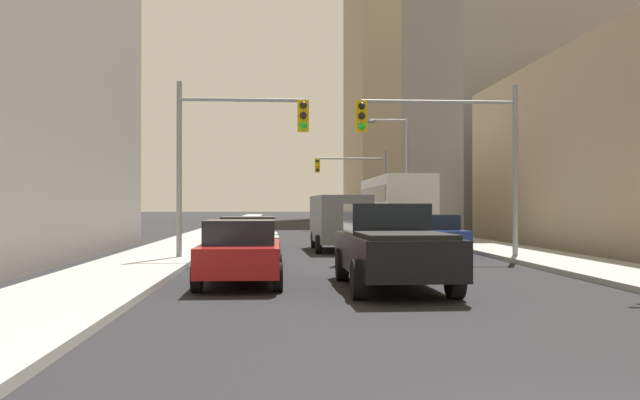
{
  "coord_description": "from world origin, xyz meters",
  "views": [
    {
      "loc": [
        -2.48,
        -4.96,
        1.86
      ],
      "look_at": [
        0.0,
        34.16,
        2.17
      ],
      "focal_mm": 38.75,
      "sensor_mm": 36.0,
      "label": 1
    }
  ],
  "objects_px": {
    "city_bus": "(394,204)",
    "cargo_van_grey": "(339,219)",
    "sedan_white": "(248,241)",
    "traffic_signal_near_left": "(237,139)",
    "traffic_signal_near_right": "(445,139)",
    "sedan_red": "(241,252)",
    "pickup_truck_black": "(391,247)",
    "traffic_signal_far_right": "(354,176)",
    "sedan_blue": "(432,235)"
  },
  "relations": [
    {
      "from": "pickup_truck_black",
      "to": "sedan_red",
      "type": "height_order",
      "value": "pickup_truck_black"
    },
    {
      "from": "traffic_signal_near_left",
      "to": "cargo_van_grey",
      "type": "bearing_deg",
      "value": 52.31
    },
    {
      "from": "city_bus",
      "to": "sedan_blue",
      "type": "xyz_separation_m",
      "value": [
        -0.8,
        -12.75,
        -1.16
      ]
    },
    {
      "from": "traffic_signal_near_left",
      "to": "sedan_blue",
      "type": "bearing_deg",
      "value": 17.24
    },
    {
      "from": "city_bus",
      "to": "pickup_truck_black",
      "type": "xyz_separation_m",
      "value": [
        -4.0,
        -22.79,
        -1.0
      ]
    },
    {
      "from": "sedan_blue",
      "to": "traffic_signal_far_right",
      "type": "relative_size",
      "value": 0.71
    },
    {
      "from": "sedan_red",
      "to": "traffic_signal_near_left",
      "type": "bearing_deg",
      "value": 94.06
    },
    {
      "from": "sedan_white",
      "to": "pickup_truck_black",
      "type": "bearing_deg",
      "value": -59.61
    },
    {
      "from": "cargo_van_grey",
      "to": "sedan_red",
      "type": "relative_size",
      "value": 1.26
    },
    {
      "from": "sedan_white",
      "to": "traffic_signal_near_left",
      "type": "bearing_deg",
      "value": 103.6
    },
    {
      "from": "city_bus",
      "to": "sedan_white",
      "type": "distance_m",
      "value": 18.53
    },
    {
      "from": "city_bus",
      "to": "cargo_van_grey",
      "type": "distance_m",
      "value": 10.67
    },
    {
      "from": "sedan_red",
      "to": "sedan_white",
      "type": "relative_size",
      "value": 1.0
    },
    {
      "from": "pickup_truck_black",
      "to": "sedan_blue",
      "type": "distance_m",
      "value": 10.54
    },
    {
      "from": "cargo_van_grey",
      "to": "traffic_signal_near_left",
      "type": "height_order",
      "value": "traffic_signal_near_left"
    },
    {
      "from": "traffic_signal_far_right",
      "to": "sedan_white",
      "type": "bearing_deg",
      "value": -102.37
    },
    {
      "from": "traffic_signal_near_right",
      "to": "sedan_blue",
      "type": "bearing_deg",
      "value": 88.71
    },
    {
      "from": "pickup_truck_black",
      "to": "traffic_signal_far_right",
      "type": "bearing_deg",
      "value": 84.89
    },
    {
      "from": "traffic_signal_near_right",
      "to": "city_bus",
      "type": "bearing_deg",
      "value": 86.75
    },
    {
      "from": "sedan_blue",
      "to": "sedan_red",
      "type": "bearing_deg",
      "value": -125.66
    },
    {
      "from": "cargo_van_grey",
      "to": "traffic_signal_near_left",
      "type": "bearing_deg",
      "value": -127.69
    },
    {
      "from": "sedan_blue",
      "to": "traffic_signal_near_left",
      "type": "distance_m",
      "value": 8.15
    },
    {
      "from": "pickup_truck_black",
      "to": "traffic_signal_near_left",
      "type": "bearing_deg",
      "value": 116.53
    },
    {
      "from": "cargo_van_grey",
      "to": "traffic_signal_far_right",
      "type": "bearing_deg",
      "value": 82.12
    },
    {
      "from": "traffic_signal_near_left",
      "to": "traffic_signal_near_right",
      "type": "relative_size",
      "value": 1.0
    },
    {
      "from": "city_bus",
      "to": "sedan_white",
      "type": "bearing_deg",
      "value": -113.7
    },
    {
      "from": "traffic_signal_near_left",
      "to": "sedan_red",
      "type": "bearing_deg",
      "value": -85.94
    },
    {
      "from": "traffic_signal_far_right",
      "to": "cargo_van_grey",
      "type": "bearing_deg",
      "value": -97.88
    },
    {
      "from": "traffic_signal_near_right",
      "to": "sedan_red",
      "type": "bearing_deg",
      "value": -133.11
    },
    {
      "from": "city_bus",
      "to": "traffic_signal_far_right",
      "type": "bearing_deg",
      "value": 93.18
    },
    {
      "from": "traffic_signal_near_right",
      "to": "sedan_white",
      "type": "bearing_deg",
      "value": -163.25
    },
    {
      "from": "sedan_white",
      "to": "traffic_signal_near_left",
      "type": "relative_size",
      "value": 0.7
    },
    {
      "from": "cargo_van_grey",
      "to": "sedan_white",
      "type": "height_order",
      "value": "cargo_van_grey"
    },
    {
      "from": "sedan_red",
      "to": "sedan_white",
      "type": "distance_m",
      "value": 5.03
    },
    {
      "from": "city_bus",
      "to": "sedan_blue",
      "type": "relative_size",
      "value": 2.7
    },
    {
      "from": "cargo_van_grey",
      "to": "sedan_blue",
      "type": "relative_size",
      "value": 1.24
    },
    {
      "from": "cargo_van_grey",
      "to": "sedan_red",
      "type": "xyz_separation_m",
      "value": [
        -3.42,
        -12.09,
        -0.52
      ]
    },
    {
      "from": "city_bus",
      "to": "traffic_signal_near_right",
      "type": "height_order",
      "value": "traffic_signal_near_right"
    },
    {
      "from": "pickup_truck_black",
      "to": "sedan_white",
      "type": "distance_m",
      "value": 6.79
    },
    {
      "from": "city_bus",
      "to": "traffic_signal_far_right",
      "type": "xyz_separation_m",
      "value": [
        -0.75,
        13.54,
        2.19
      ]
    },
    {
      "from": "pickup_truck_black",
      "to": "sedan_blue",
      "type": "bearing_deg",
      "value": 72.31
    },
    {
      "from": "sedan_red",
      "to": "cargo_van_grey",
      "type": "bearing_deg",
      "value": 74.19
    },
    {
      "from": "sedan_white",
      "to": "sedan_blue",
      "type": "distance_m",
      "value": 7.85
    },
    {
      "from": "pickup_truck_black",
      "to": "sedan_red",
      "type": "relative_size",
      "value": 1.29
    },
    {
      "from": "sedan_white",
      "to": "cargo_van_grey",
      "type": "bearing_deg",
      "value": 64.0
    },
    {
      "from": "sedan_white",
      "to": "traffic_signal_near_left",
      "type": "distance_m",
      "value": 3.88
    },
    {
      "from": "traffic_signal_far_right",
      "to": "traffic_signal_near_right",
      "type": "bearing_deg",
      "value": -90.2
    },
    {
      "from": "sedan_white",
      "to": "traffic_signal_near_right",
      "type": "bearing_deg",
      "value": 16.75
    },
    {
      "from": "sedan_white",
      "to": "traffic_signal_near_right",
      "type": "relative_size",
      "value": 0.7
    },
    {
      "from": "pickup_truck_black",
      "to": "traffic_signal_far_right",
      "type": "relative_size",
      "value": 0.91
    }
  ]
}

